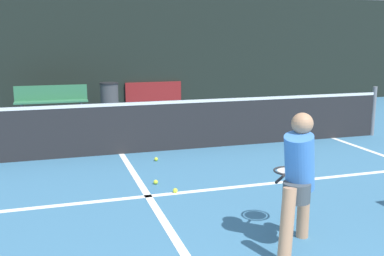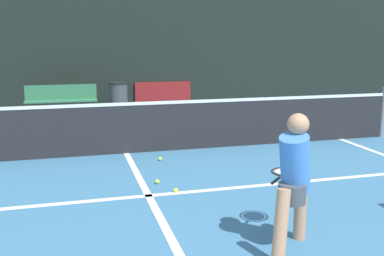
{
  "view_description": "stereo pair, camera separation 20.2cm",
  "coord_description": "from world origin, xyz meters",
  "views": [
    {
      "loc": [
        -1.15,
        -1.27,
        2.07
      ],
      "look_at": [
        0.54,
        4.13,
        0.95
      ],
      "focal_mm": 42.0,
      "sensor_mm": 36.0,
      "label": 1
    },
    {
      "loc": [
        -0.95,
        -1.32,
        2.07
      ],
      "look_at": [
        0.54,
        4.13,
        0.95
      ],
      "focal_mm": 42.0,
      "sensor_mm": 36.0,
      "label": 2
    }
  ],
  "objects": [
    {
      "name": "court_center_mark",
      "position": [
        0.0,
        3.58,
        0.0
      ],
      "size": [
        0.1,
        6.35,
        0.01
      ],
      "primitive_type": "cube",
      "color": "white",
      "rests_on": "ground"
    },
    {
      "name": "parked_car",
      "position": [
        1.83,
        14.29,
        0.55
      ],
      "size": [
        1.74,
        4.45,
        1.31
      ],
      "color": "maroon",
      "rests_on": "ground"
    },
    {
      "name": "fence_back",
      "position": [
        0.0,
        12.24,
        1.71
      ],
      "size": [
        24.0,
        0.06,
        3.43
      ],
      "color": "black",
      "rests_on": "ground"
    },
    {
      "name": "tennis_ball_scattered_0",
      "position": [
        0.5,
        6.08,
        0.03
      ],
      "size": [
        0.07,
        0.07,
        0.07
      ],
      "primitive_type": "sphere",
      "color": "#D1E033",
      "rests_on": "ground"
    },
    {
      "name": "tennis_ball_scattered_4",
      "position": [
        0.21,
        4.85,
        0.03
      ],
      "size": [
        0.07,
        0.07,
        0.07
      ],
      "primitive_type": "sphere",
      "color": "#D1E033",
      "rests_on": "ground"
    },
    {
      "name": "trash_bin",
      "position": [
        0.37,
        11.32,
        0.45
      ],
      "size": [
        0.52,
        0.52,
        0.89
      ],
      "color": "#3F3F42",
      "rests_on": "ground"
    },
    {
      "name": "building_far",
      "position": [
        0.0,
        27.16,
        3.07
      ],
      "size": [
        36.0,
        2.4,
        6.14
      ],
      "primitive_type": "cube",
      "color": "beige",
      "rests_on": "ground"
    },
    {
      "name": "net",
      "position": [
        0.0,
        6.75,
        0.51
      ],
      "size": [
        11.09,
        0.09,
        1.07
      ],
      "color": "slate",
      "rests_on": "ground"
    },
    {
      "name": "courtside_bench",
      "position": [
        -1.18,
        11.2,
        0.48
      ],
      "size": [
        1.88,
        0.4,
        0.86
      ],
      "rotation": [
        0.0,
        0.0,
        -0.01
      ],
      "color": "#33724C",
      "rests_on": "ground"
    },
    {
      "name": "court_service_line",
      "position": [
        0.0,
        4.38,
        0.0
      ],
      "size": [
        8.25,
        0.1,
        0.01
      ],
      "primitive_type": "cube",
      "color": "white",
      "rests_on": "ground"
    },
    {
      "name": "player_practicing",
      "position": [
        1.12,
        2.47,
        0.75
      ],
      "size": [
        0.79,
        1.1,
        1.38
      ],
      "rotation": [
        0.0,
        0.0,
        0.78
      ],
      "color": "tan",
      "rests_on": "ground"
    },
    {
      "name": "tennis_ball_scattered_1",
      "position": [
        0.38,
        4.4,
        0.03
      ],
      "size": [
        0.07,
        0.07,
        0.07
      ],
      "primitive_type": "sphere",
      "color": "#D1E033",
      "rests_on": "ground"
    }
  ]
}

